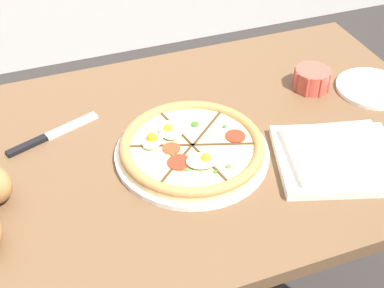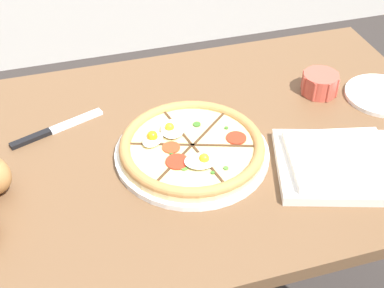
# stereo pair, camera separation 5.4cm
# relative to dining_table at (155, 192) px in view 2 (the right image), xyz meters

# --- Properties ---
(dining_table) EXTENTS (1.31, 0.72, 0.77)m
(dining_table) POSITION_rel_dining_table_xyz_m (0.00, 0.00, 0.00)
(dining_table) COLOR brown
(dining_table) RESTS_ON ground_plane
(pizza) EXTENTS (0.31, 0.31, 0.05)m
(pizza) POSITION_rel_dining_table_xyz_m (0.07, -0.04, 0.14)
(pizza) COLOR white
(pizza) RESTS_ON dining_table
(ramekin_bowl) EXTENTS (0.09, 0.09, 0.05)m
(ramekin_bowl) POSITION_rel_dining_table_xyz_m (0.42, 0.09, 0.15)
(ramekin_bowl) COLOR #C64C3D
(ramekin_bowl) RESTS_ON dining_table
(napkin_folded) EXTENTS (0.29, 0.26, 0.04)m
(napkin_folded) POSITION_rel_dining_table_xyz_m (0.33, -0.16, 0.14)
(napkin_folded) COLOR silver
(napkin_folded) RESTS_ON dining_table
(knife_spare) EXTENTS (0.20, 0.09, 0.01)m
(knife_spare) POSITION_rel_dining_table_xyz_m (-0.18, 0.12, 0.13)
(knife_spare) COLOR silver
(knife_spare) RESTS_ON dining_table
(side_saucer) EXTENTS (0.17, 0.17, 0.01)m
(side_saucer) POSITION_rel_dining_table_xyz_m (0.55, 0.03, 0.13)
(side_saucer) COLOR white
(side_saucer) RESTS_ON dining_table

